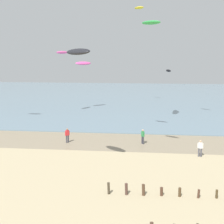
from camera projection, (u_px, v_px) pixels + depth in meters
The scene contains 11 objects.
wet_sand_strip at pixel (134, 142), 35.73m from camera, with size 120.00×7.46×0.01m, color gray.
sea at pixel (140, 97), 73.57m from camera, with size 160.00×70.00×0.10m, color slate.
person_by_waterline at pixel (67, 135), 35.41m from camera, with size 0.45×0.41×1.71m.
person_left_flank at pixel (143, 136), 34.92m from camera, with size 0.39×0.48×1.71m.
person_far_down_beach at pixel (200, 148), 30.52m from camera, with size 0.56×0.29×1.71m.
kite_aloft_1 at pixel (139, 8), 57.27m from camera, with size 2.19×0.70×0.35m, color yellow.
kite_aloft_2 at pixel (62, 52), 49.81m from camera, with size 2.72×0.87×0.44m, color #E54C99.
kite_aloft_3 at pixel (151, 23), 27.59m from camera, with size 1.93×0.62×0.31m, color green.
kite_aloft_4 at pixel (83, 63), 54.50m from camera, with size 3.11×1.00×0.50m, color #E54C99.
kite_aloft_8 at pixel (78, 52), 24.84m from camera, with size 2.88×0.92×0.46m, color black.
kite_aloft_9 at pixel (168, 71), 48.88m from camera, with size 2.32×0.74×0.37m, color black.
Camera 1 is at (1.01, -9.77, 10.07)m, focal length 49.07 mm.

